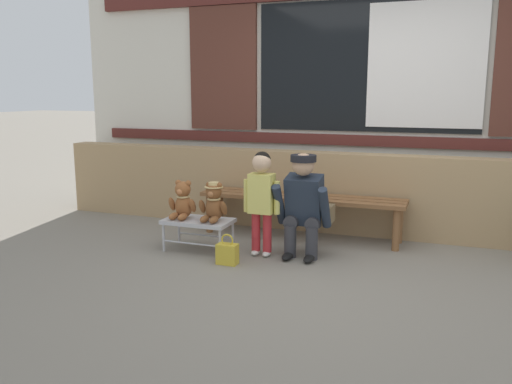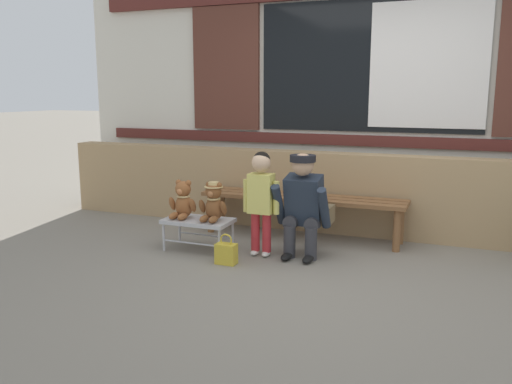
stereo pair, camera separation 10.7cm
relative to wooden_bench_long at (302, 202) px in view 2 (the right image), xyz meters
The scene contains 10 objects.
ground_plane 1.22m from the wooden_bench_long, 65.31° to the right, with size 60.00×60.00×0.00m, color gray.
brick_low_wall 0.61m from the wooden_bench_long, 36.83° to the left, with size 6.98×0.25×0.85m, color tan.
shop_facade 1.79m from the wooden_bench_long, 60.88° to the left, with size 7.13×0.26×3.70m.
wooden_bench_long is the anchor object (origin of this frame).
small_display_bench 1.11m from the wooden_bench_long, 135.39° to the right, with size 0.64×0.36×0.30m.
teddy_bear_plain 1.22m from the wooden_bench_long, 140.72° to the right, with size 0.28×0.26×0.36m.
teddy_bear_with_hat 1.00m from the wooden_bench_long, 128.97° to the right, with size 0.28×0.27×0.36m.
child_standing 0.77m from the wooden_bench_long, 103.31° to the right, with size 0.35×0.18×0.96m.
adult_crouching 0.64m from the wooden_bench_long, 71.25° to the right, with size 0.50×0.49×0.95m.
handbag_on_ground 1.15m from the wooden_bench_long, 108.96° to the right, with size 0.18×0.11×0.27m.
Camera 2 is at (1.04, -4.04, 1.48)m, focal length 37.34 mm.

